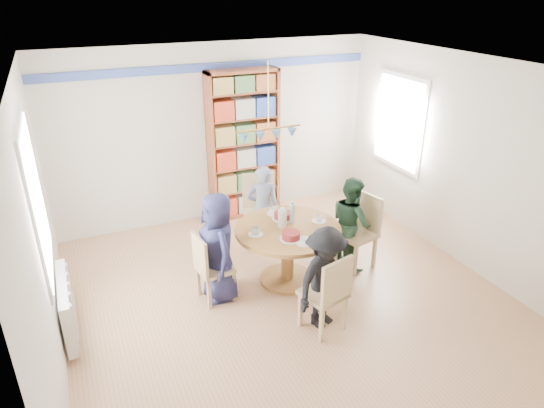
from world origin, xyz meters
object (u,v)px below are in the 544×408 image
dining_table (288,242)px  person_left (218,247)px  radiator (67,307)px  bookshelf (243,147)px  person_near (325,278)px  chair_right (361,228)px  person_far (263,208)px  chair_left (209,265)px  chair_near (329,292)px  person_right (351,222)px  chair_far (260,207)px

dining_table → person_left: (-0.88, 0.02, 0.11)m
radiator → dining_table: dining_table is taller
radiator → bookshelf: bearing=36.2°
person_left → person_near: size_ratio=1.12×
chair_right → bookshelf: size_ratio=0.43×
dining_table → radiator: bearing=179.6°
person_left → person_far: 1.28m
chair_left → person_left: person_left is taller
chair_near → person_left: person_left is taller
radiator → person_left: (1.70, 0.00, 0.32)m
person_right → chair_right: bearing=-113.0°
radiator → bookshelf: size_ratio=0.43×
chair_near → person_right: size_ratio=0.76×
radiator → chair_far: 2.83m
chair_far → person_right: person_right is taller
radiator → dining_table: size_ratio=0.77×
chair_left → bookshelf: 2.50m
dining_table → chair_near: 1.07m
person_left → person_far: person_left is taller
bookshelf → person_near: bearing=-94.3°
chair_left → chair_near: bearing=-47.3°
bookshelf → chair_left: bearing=-120.8°
chair_right → person_right: person_right is taller
radiator → chair_right: (3.63, -0.05, 0.20)m
chair_left → person_far: size_ratio=0.70×
person_left → person_near: bearing=41.9°
person_left → person_far: size_ratio=1.08×
person_right → dining_table: bearing=95.1°
dining_table → bookshelf: (0.21, 2.06, 0.58)m
chair_left → chair_right: chair_right is taller
chair_far → bookshelf: 1.18m
radiator → chair_far: size_ratio=0.96×
dining_table → person_right: bearing=1.9°
chair_far → person_left: 1.39m
dining_table → person_left: 0.89m
radiator → chair_left: chair_left is taller
chair_near → bookshelf: size_ratio=0.41×
chair_left → bookshelf: size_ratio=0.38×
dining_table → chair_left: (-1.02, -0.01, -0.08)m
person_right → person_near: size_ratio=1.04×
chair_far → person_right: 1.33m
chair_right → dining_table: bearing=178.3°
dining_table → chair_right: 1.05m
person_right → bookshelf: (-0.71, 2.03, 0.52)m
chair_near → chair_far: bearing=87.4°
chair_left → person_near: 1.38m
chair_left → person_left: bearing=13.3°
chair_right → person_left: (-1.93, 0.06, 0.12)m
radiator → person_right: person_right is taller
dining_table → chair_near: bearing=-92.0°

